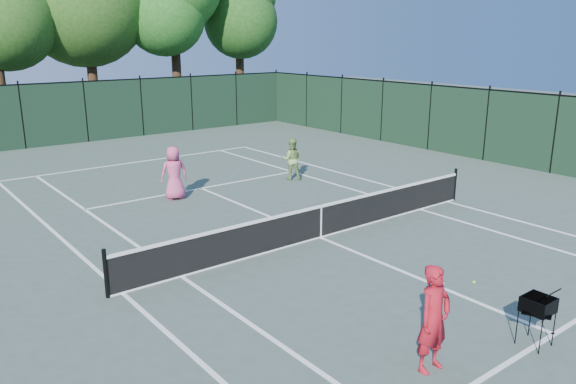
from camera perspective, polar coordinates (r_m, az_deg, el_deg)
ground at (r=15.04m, az=3.32°, el=-4.64°), size 90.00×90.00×0.00m
sideline_doubles_left at (r=12.40m, az=-16.44°, el=-9.83°), size 0.10×23.77×0.01m
sideline_doubles_right at (r=18.95m, az=15.91°, el=-0.95°), size 0.10×23.77×0.01m
sideline_singles_left at (r=12.89m, az=-10.74°, el=-8.44°), size 0.10×23.77×0.01m
sideline_singles_right at (r=17.89m, az=13.29°, el=-1.73°), size 0.10×23.77×0.01m
baseline_far at (r=24.88m, az=-15.03°, el=2.97°), size 10.97×0.10×0.01m
service_line_near at (r=11.48m, az=25.43°, el=-12.90°), size 8.23×0.10×0.01m
service_line_far at (r=20.07m, az=-8.80°, el=0.38°), size 8.23×0.10×0.01m
center_service_line at (r=15.04m, az=3.32°, el=-4.63°), size 0.10×12.80×0.01m
tennis_net at (r=14.89m, az=3.35°, el=-2.92°), size 11.69×0.09×1.06m
fence_far at (r=30.30m, az=-19.86°, el=7.62°), size 24.00×0.05×3.00m
fence_right at (r=24.12m, az=25.48°, el=5.23°), size 0.05×36.00×3.00m
coach at (r=9.34m, az=14.62°, el=-12.35°), size 0.93×0.62×1.78m
player_pink at (r=18.69m, az=-11.50°, el=1.92°), size 0.98×0.76×1.77m
player_green at (r=20.91m, az=0.38°, el=3.36°), size 0.96×0.92×1.55m
ball_hopper at (r=10.65m, az=24.07°, el=-10.44°), size 0.62×0.62×0.90m
loose_ball_near_cart at (r=12.20m, az=22.79°, el=-10.72°), size 0.07×0.07×0.07m
loose_ball_midcourt at (r=12.97m, az=18.38°, el=-8.69°), size 0.07×0.07×0.07m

